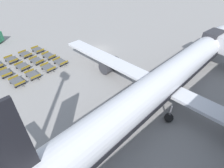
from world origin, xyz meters
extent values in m
plane|color=gray|center=(0.00, 0.00, 0.00)|extent=(500.00, 500.00, 0.00)
cube|color=#2D2D33|center=(18.76, 12.09, 4.43)|extent=(2.59, 4.29, 3.43)
cylinder|color=silver|center=(19.42, -2.98, 3.66)|extent=(5.91, 43.24, 4.02)
sphere|color=silver|center=(18.47, 18.55, 3.66)|extent=(3.82, 3.82, 3.82)
cube|color=black|center=(20.34, -23.76, 8.73)|extent=(0.41, 3.02, 6.12)
cube|color=silver|center=(19.50, -4.70, 2.75)|extent=(42.26, 4.58, 0.44)
cylinder|color=#333338|center=(8.63, -4.78, 1.45)|extent=(2.41, 3.61, 2.26)
cube|color=black|center=(19.42, -2.98, 2.96)|extent=(5.80, 38.94, 0.72)
cylinder|color=#56565B|center=(18.83, 10.37, 1.62)|extent=(0.24, 0.24, 2.06)
sphere|color=black|center=(18.83, 10.37, 0.59)|extent=(1.18, 1.18, 1.18)
cylinder|color=#56565B|center=(22.52, -7.16, 1.62)|extent=(0.24, 0.24, 2.06)
sphere|color=black|center=(22.52, -7.16, 0.59)|extent=(1.18, 1.18, 1.18)
cylinder|color=#56565B|center=(16.71, -7.41, 1.62)|extent=(0.24, 0.24, 2.06)
sphere|color=black|center=(16.71, -7.41, 0.59)|extent=(1.18, 1.18, 1.18)
cube|color=#333338|center=(-5.79, -19.46, 0.43)|extent=(0.70, 0.14, 0.06)
sphere|color=black|center=(-6.61, -18.81, 0.18)|extent=(0.36, 0.36, 0.36)
cube|color=#515459|center=(-3.35, -19.31, 0.55)|extent=(2.68, 1.89, 0.10)
cube|color=olive|center=(-2.10, -19.24, 0.76)|extent=(0.18, 1.75, 0.32)
cube|color=olive|center=(-4.60, -19.38, 0.76)|extent=(0.18, 1.75, 0.32)
cube|color=#333338|center=(-1.71, -19.22, 0.43)|extent=(0.70, 0.10, 0.06)
sphere|color=black|center=(-2.41, -20.00, 0.18)|extent=(0.36, 0.36, 0.36)
sphere|color=black|center=(-2.49, -18.52, 0.18)|extent=(0.36, 0.36, 0.36)
sphere|color=black|center=(-4.30, -18.62, 0.18)|extent=(0.36, 0.36, 0.36)
cube|color=#515459|center=(0.77, -18.65, 0.55)|extent=(2.75, 2.00, 0.10)
cube|color=olive|center=(2.02, -18.52, 0.76)|extent=(0.26, 1.75, 0.32)
cube|color=olive|center=(-0.47, -18.77, 0.76)|extent=(0.26, 1.75, 0.32)
cube|color=#333338|center=(2.41, -18.48, 0.43)|extent=(0.70, 0.13, 0.06)
sphere|color=black|center=(1.75, -19.29, 0.18)|extent=(0.36, 0.36, 0.36)
sphere|color=black|center=(1.60, -17.81, 0.18)|extent=(0.36, 0.36, 0.36)
sphere|color=black|center=(-0.05, -19.48, 0.18)|extent=(0.36, 0.36, 0.36)
sphere|color=black|center=(-0.20, -18.00, 0.18)|extent=(0.36, 0.36, 0.36)
cube|color=#515459|center=(-7.71, -16.79, 0.55)|extent=(2.77, 2.03, 0.10)
cube|color=olive|center=(-6.47, -16.65, 0.76)|extent=(0.28, 1.75, 0.32)
cube|color=olive|center=(-8.96, -16.94, 0.76)|extent=(0.28, 1.75, 0.32)
cube|color=#333338|center=(-6.08, -16.60, 0.43)|extent=(0.70, 0.14, 0.06)
sphere|color=black|center=(-6.73, -17.43, 0.18)|extent=(0.36, 0.36, 0.36)
sphere|color=black|center=(-6.90, -15.95, 0.18)|extent=(0.36, 0.36, 0.36)
sphere|color=black|center=(-8.53, -17.64, 0.18)|extent=(0.36, 0.36, 0.36)
sphere|color=black|center=(-8.70, -16.16, 0.18)|extent=(0.36, 0.36, 0.36)
cube|color=#515459|center=(-3.49, -16.14, 0.55)|extent=(2.84, 2.15, 0.10)
cube|color=olive|center=(-2.25, -15.94, 0.76)|extent=(0.37, 1.74, 0.32)
cube|color=olive|center=(-4.73, -16.35, 0.76)|extent=(0.37, 1.74, 0.32)
cube|color=#333338|center=(-1.87, -15.87, 0.43)|extent=(0.70, 0.17, 0.06)
sphere|color=black|center=(-2.48, -16.73, 0.18)|extent=(0.36, 0.36, 0.36)
sphere|color=black|center=(-2.72, -15.26, 0.18)|extent=(0.36, 0.36, 0.36)
sphere|color=black|center=(-4.26, -17.02, 0.18)|extent=(0.36, 0.36, 0.36)
sphere|color=black|center=(-4.51, -15.56, 0.18)|extent=(0.36, 0.36, 0.36)
cube|color=#515459|center=(0.63, -15.91, 0.55)|extent=(2.68, 1.89, 0.10)
cube|color=olive|center=(1.88, -15.84, 0.76)|extent=(0.17, 1.75, 0.32)
cube|color=olive|center=(-0.62, -15.98, 0.76)|extent=(0.17, 1.75, 0.32)
cube|color=#333338|center=(2.27, -15.82, 0.43)|extent=(0.70, 0.10, 0.06)
sphere|color=black|center=(1.58, -16.60, 0.18)|extent=(0.36, 0.36, 0.36)
sphere|color=black|center=(1.50, -15.12, 0.18)|extent=(0.36, 0.36, 0.36)
sphere|color=black|center=(-0.23, -16.70, 0.18)|extent=(0.36, 0.36, 0.36)
sphere|color=black|center=(-0.31, -15.21, 0.18)|extent=(0.36, 0.36, 0.36)
cube|color=#515459|center=(-8.05, -13.83, 0.55)|extent=(2.78, 2.06, 0.10)
cube|color=olive|center=(-6.81, -13.68, 0.76)|extent=(0.30, 1.74, 0.32)
cube|color=olive|center=(-9.30, -13.99, 0.76)|extent=(0.30, 1.74, 0.32)
cube|color=#333338|center=(-6.42, -13.63, 0.43)|extent=(0.70, 0.15, 0.06)
sphere|color=black|center=(-7.06, -14.46, 0.18)|extent=(0.36, 0.36, 0.36)
sphere|color=black|center=(-7.25, -12.98, 0.18)|extent=(0.36, 0.36, 0.36)
sphere|color=black|center=(-8.86, -14.68, 0.18)|extent=(0.36, 0.36, 0.36)
sphere|color=black|center=(-9.04, -13.21, 0.18)|extent=(0.36, 0.36, 0.36)
cube|color=#515459|center=(-3.82, -13.23, 0.55)|extent=(2.83, 2.13, 0.10)
cube|color=olive|center=(-2.58, -13.03, 0.76)|extent=(0.35, 1.74, 0.32)
cube|color=olive|center=(-5.06, -13.42, 0.76)|extent=(0.35, 1.74, 0.32)
cube|color=#333338|center=(-2.19, -12.97, 0.43)|extent=(0.70, 0.17, 0.06)
sphere|color=black|center=(-2.81, -13.82, 0.18)|extent=(0.36, 0.36, 0.36)
sphere|color=black|center=(-3.04, -12.35, 0.18)|extent=(0.36, 0.36, 0.36)
sphere|color=black|center=(-4.59, -14.10, 0.18)|extent=(0.36, 0.36, 0.36)
sphere|color=black|center=(-4.83, -12.64, 0.18)|extent=(0.36, 0.36, 0.36)
cube|color=#515459|center=(0.20, -12.79, 0.55)|extent=(2.72, 1.95, 0.10)
cube|color=olive|center=(1.45, -12.69, 0.76)|extent=(0.22, 1.75, 0.32)
cube|color=olive|center=(-1.05, -12.89, 0.76)|extent=(0.22, 1.75, 0.32)
cube|color=#333338|center=(1.84, -12.65, 0.43)|extent=(0.70, 0.12, 0.06)
sphere|color=black|center=(1.17, -13.45, 0.18)|extent=(0.36, 0.36, 0.36)
sphere|color=black|center=(1.05, -11.97, 0.18)|extent=(0.36, 0.36, 0.36)
sphere|color=black|center=(-0.64, -13.60, 0.18)|extent=(0.36, 0.36, 0.36)
sphere|color=black|center=(-0.76, -12.12, 0.18)|extent=(0.36, 0.36, 0.36)
cube|color=#515459|center=(-8.32, -10.98, 0.55)|extent=(2.74, 1.98, 0.10)
cube|color=olive|center=(-7.07, -10.86, 0.76)|extent=(0.24, 1.75, 0.32)
cube|color=olive|center=(-9.56, -11.10, 0.76)|extent=(0.24, 1.75, 0.32)
cube|color=#333338|center=(-6.68, -10.83, 0.43)|extent=(0.70, 0.12, 0.06)
sphere|color=black|center=(-7.34, -11.64, 0.18)|extent=(0.36, 0.36, 0.36)
sphere|color=black|center=(-7.48, -10.16, 0.18)|extent=(0.36, 0.36, 0.36)
sphere|color=black|center=(-9.15, -11.81, 0.18)|extent=(0.36, 0.36, 0.36)
sphere|color=black|center=(-9.29, -10.33, 0.18)|extent=(0.36, 0.36, 0.36)
cube|color=#515459|center=(-4.08, -10.48, 0.55)|extent=(2.82, 2.11, 0.10)
cube|color=olive|center=(-2.84, -10.29, 0.76)|extent=(0.34, 1.74, 0.32)
cube|color=olive|center=(-5.32, -10.67, 0.76)|extent=(0.34, 1.74, 0.32)
cube|color=#333338|center=(-2.45, -10.23, 0.43)|extent=(0.70, 0.16, 0.06)
sphere|color=black|center=(-3.07, -11.08, 0.18)|extent=(0.36, 0.36, 0.36)
sphere|color=black|center=(-3.29, -9.61, 0.18)|extent=(0.36, 0.36, 0.36)
sphere|color=black|center=(-4.86, -11.35, 0.18)|extent=(0.36, 0.36, 0.36)
sphere|color=black|center=(-5.08, -9.88, 0.18)|extent=(0.36, 0.36, 0.36)
cube|color=#515459|center=(-0.16, -10.01, 0.55)|extent=(2.78, 2.06, 0.10)
cube|color=olive|center=(1.08, -9.85, 0.76)|extent=(0.30, 1.75, 0.32)
cube|color=olive|center=(-1.40, -10.16, 0.76)|extent=(0.30, 1.75, 0.32)
cube|color=#333338|center=(1.47, -9.80, 0.43)|extent=(0.70, 0.15, 0.06)
sphere|color=black|center=(0.83, -10.63, 0.18)|extent=(0.36, 0.36, 0.36)
sphere|color=black|center=(0.65, -9.16, 0.18)|extent=(0.36, 0.36, 0.36)
sphere|color=black|center=(-0.97, -10.86, 0.18)|extent=(0.36, 0.36, 0.36)
sphere|color=black|center=(-1.15, -9.38, 0.18)|extent=(0.36, 0.36, 0.36)
cube|color=white|center=(17.91, -13.76, 0.00)|extent=(1.73, 32.48, 0.01)
camera|label=1|loc=(28.79, -23.04, 17.66)|focal=28.00mm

